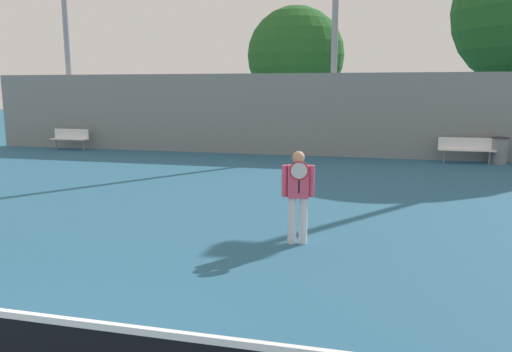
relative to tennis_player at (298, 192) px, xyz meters
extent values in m
cylinder|color=silver|center=(-0.09, -0.01, -0.49)|extent=(0.14, 0.14, 0.79)
cylinder|color=silver|center=(0.09, 0.03, -0.49)|extent=(0.14, 0.14, 0.79)
cube|color=#DB4C6B|center=(0.00, 0.01, 0.18)|extent=(0.38, 0.27, 0.54)
cylinder|color=#DB4C6B|center=(-0.22, -0.04, 0.19)|extent=(0.10, 0.10, 0.53)
cylinder|color=#DB4C6B|center=(0.22, 0.05, 0.19)|extent=(0.10, 0.10, 0.53)
sphere|color=tan|center=(0.00, 0.01, 0.59)|extent=(0.21, 0.21, 0.21)
cylinder|color=black|center=(0.06, -0.26, 0.15)|extent=(0.03, 0.03, 0.22)
torus|color=red|center=(0.06, -0.26, 0.41)|extent=(0.31, 0.09, 0.31)
cylinder|color=silver|center=(0.06, -0.26, 0.41)|extent=(0.26, 0.06, 0.27)
cube|color=white|center=(-11.40, 10.36, -0.42)|extent=(1.61, 0.40, 0.04)
cylinder|color=gray|center=(-12.04, 10.36, -0.66)|extent=(0.06, 0.06, 0.45)
cylinder|color=gray|center=(-10.75, 10.36, -0.66)|extent=(0.06, 0.06, 0.45)
cube|color=white|center=(-11.40, 10.54, -0.20)|extent=(1.61, 0.04, 0.40)
cube|color=white|center=(4.22, 10.36, -0.42)|extent=(1.86, 0.40, 0.04)
cylinder|color=gray|center=(3.48, 10.36, -0.66)|extent=(0.06, 0.06, 0.45)
cylinder|color=gray|center=(4.97, 10.36, -0.66)|extent=(0.06, 0.06, 0.45)
cube|color=white|center=(4.22, 10.54, -0.20)|extent=(1.86, 0.04, 0.40)
cylinder|color=#939399|center=(-12.37, 12.06, 3.55)|extent=(0.26, 0.26, 8.86)
cylinder|color=#939399|center=(-0.54, 11.64, 4.10)|extent=(0.24, 0.24, 9.97)
cylinder|color=gray|center=(5.31, 10.61, -0.44)|extent=(0.56, 0.56, 0.88)
cylinder|color=#333338|center=(5.31, 10.61, 0.01)|extent=(0.59, 0.59, 0.04)
cube|color=gray|center=(-2.04, 11.04, 0.69)|extent=(26.13, 0.06, 3.14)
cylinder|color=brown|center=(-2.82, 16.39, 0.25)|extent=(0.39, 0.39, 2.27)
sphere|color=#235B23|center=(-2.82, 16.39, 3.25)|extent=(4.65, 4.65, 4.65)
camera|label=1|loc=(1.28, -8.03, 1.71)|focal=35.00mm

